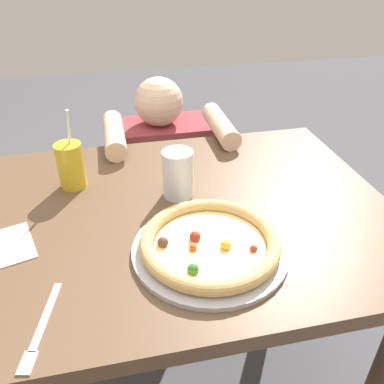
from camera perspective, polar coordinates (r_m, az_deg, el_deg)
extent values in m
plane|color=#4C4C51|center=(1.60, -2.84, -25.20)|extent=(8.00, 8.00, 0.00)
cube|color=brown|center=(1.05, -3.91, -3.57)|extent=(1.20, 0.84, 0.04)
cylinder|color=#443122|center=(1.28, 25.55, -22.99)|extent=(0.07, 0.07, 0.71)
cylinder|color=#443122|center=(1.60, -24.40, -9.40)|extent=(0.07, 0.07, 0.71)
cylinder|color=#443122|center=(1.67, 12.66, -4.89)|extent=(0.07, 0.07, 0.71)
cylinder|color=#B7B7BC|center=(0.91, 2.58, -8.16)|extent=(0.35, 0.35, 0.01)
cylinder|color=#EFD68C|center=(0.91, 2.59, -7.64)|extent=(0.25, 0.25, 0.01)
torus|color=tan|center=(0.90, 2.61, -7.09)|extent=(0.32, 0.32, 0.03)
sphere|color=#BF4C19|center=(0.88, 0.15, -7.96)|extent=(0.02, 0.02, 0.02)
sphere|color=maroon|center=(0.91, 0.44, -6.39)|extent=(0.03, 0.03, 0.03)
sphere|color=#2D6623|center=(0.83, 0.15, -11.01)|extent=(0.02, 0.02, 0.02)
sphere|color=gold|center=(0.89, 4.85, -7.57)|extent=(0.02, 0.02, 0.02)
sphere|color=maroon|center=(0.89, 8.80, -8.00)|extent=(0.02, 0.02, 0.02)
sphere|color=brown|center=(0.90, -4.20, -7.18)|extent=(0.02, 0.02, 0.02)
cylinder|color=gold|center=(1.16, -16.94, 3.63)|extent=(0.07, 0.07, 0.13)
cylinder|color=white|center=(1.11, -17.24, 8.49)|extent=(0.02, 0.03, 0.12)
cylinder|color=silver|center=(1.07, -2.03, 2.61)|extent=(0.08, 0.08, 0.13)
cube|color=white|center=(1.05, -1.77, 4.55)|extent=(0.03, 0.03, 0.02)
cube|color=white|center=(1.05, -2.82, 4.70)|extent=(0.03, 0.03, 0.02)
cube|color=silver|center=(0.83, -20.12, -16.22)|extent=(0.05, 0.16, 0.00)
cube|color=silver|center=(0.77, -22.47, -21.68)|extent=(0.03, 0.05, 0.00)
cylinder|color=#333847|center=(1.89, -3.98, -4.06)|extent=(0.33, 0.33, 0.45)
cube|color=maroon|center=(1.70, -4.43, 5.64)|extent=(0.42, 0.22, 0.26)
sphere|color=beige|center=(1.61, -4.77, 12.73)|extent=(0.19, 0.19, 0.19)
cylinder|color=beige|center=(1.39, -11.07, 8.04)|extent=(0.07, 0.28, 0.07)
cylinder|color=beige|center=(1.44, 4.08, 9.48)|extent=(0.07, 0.28, 0.07)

